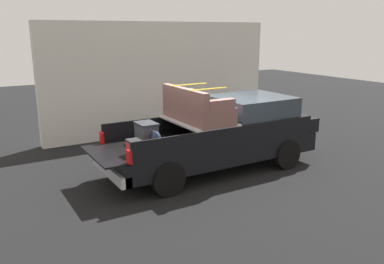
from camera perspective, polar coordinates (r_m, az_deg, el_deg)
ground_plane at (r=10.45m, az=2.85°, el=-5.43°), size 40.00×40.00×0.00m
pickup_truck at (r=10.36m, az=4.50°, el=-0.12°), size 6.05×2.06×2.23m
building_facade at (r=14.09m, az=-4.31°, el=7.76°), size 8.43×0.36×3.84m
trash_can at (r=15.24m, az=8.79°, el=2.73°), size 0.60×0.60×0.98m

